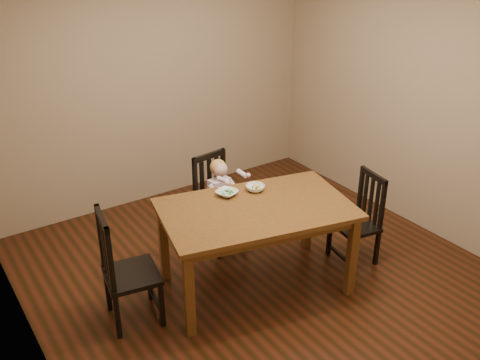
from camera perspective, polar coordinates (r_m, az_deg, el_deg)
room at (r=4.55m, az=1.93°, el=4.27°), size 4.01×4.01×2.71m
dining_table at (r=4.64m, az=1.73°, el=-3.93°), size 1.81×1.32×0.82m
chair_child at (r=5.41m, az=-2.41°, el=-2.45°), size 0.47×0.45×0.97m
chair_left at (r=4.46m, az=-12.19°, el=-9.40°), size 0.49×0.51×1.02m
chair_right at (r=5.28m, az=12.58°, el=-4.17°), size 0.44×0.45×0.91m
toddler at (r=5.32m, az=-2.10°, el=-1.49°), size 0.32×0.38×0.48m
bowl_peas at (r=4.78m, az=-1.40°, el=-1.40°), size 0.24×0.24×0.05m
bowl_veg at (r=4.86m, az=1.64°, el=-0.84°), size 0.17×0.17×0.05m
fork at (r=4.74m, az=-1.78°, el=-1.35°), size 0.05×0.12×0.05m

